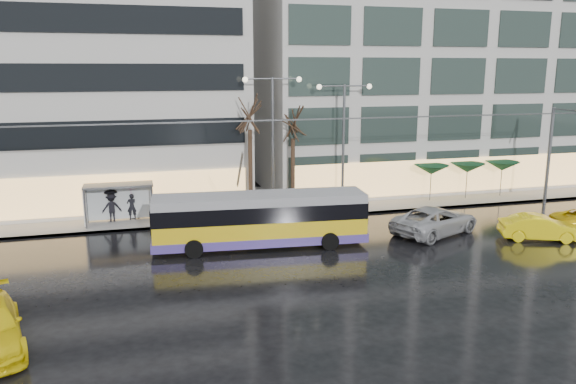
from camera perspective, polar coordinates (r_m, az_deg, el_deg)
name	(u,v)px	position (r m, az deg, el deg)	size (l,w,h in m)	color
ground	(286,270)	(27.89, -0.19, -7.91)	(140.00, 140.00, 0.00)	black
sidewalk	(263,202)	(41.36, -2.57, -1.02)	(80.00, 10.00, 0.15)	gray
kerb	(280,219)	(36.69, -0.86, -2.76)	(80.00, 0.10, 0.15)	slate
building_right	(443,33)	(51.31, 15.50, 15.31)	(32.00, 14.00, 25.00)	#B7B4AF
trolleybus	(260,221)	(30.97, -2.84, -2.99)	(11.84, 4.99, 5.42)	gold
catenary	(268,159)	(34.52, -2.03, 3.36)	(42.24, 5.12, 7.00)	#595B60
bus_shelter	(113,195)	(36.79, -17.39, -0.28)	(4.20, 1.60, 2.51)	#595B60
street_lamp_near	(273,126)	(37.29, -1.56, 6.73)	(3.96, 0.36, 9.03)	#595B60
street_lamp_far	(344,128)	(38.80, 5.68, 6.49)	(3.96, 0.36, 8.53)	#595B60
tree_a	(250,109)	(37.07, -3.92, 8.37)	(3.20, 3.20, 8.40)	black
tree_b	(293,119)	(38.02, 0.50, 7.46)	(3.20, 3.20, 7.70)	black
parasol_a	(431,170)	(42.42, 14.36, 2.21)	(2.50, 2.50, 2.65)	#595B60
parasol_b	(467,168)	(43.97, 17.77, 2.36)	(2.50, 2.50, 2.65)	#595B60
parasol_c	(502,166)	(45.66, 20.93, 2.48)	(2.50, 2.50, 2.65)	#595B60
taxi_b	(540,228)	(35.51, 24.21, -3.31)	(1.54, 4.43, 1.46)	yellow
sedan_silver	(435,220)	(34.68, 14.74, -2.80)	(2.74, 5.94, 1.65)	#A7A8AC
pedestrian_a	(131,198)	(37.33, -15.63, -0.57)	(1.04, 1.05, 2.19)	black
pedestrian_b	(134,207)	(37.71, -15.42, -1.49)	(0.87, 0.75, 1.52)	black
pedestrian_c	(111,204)	(37.30, -17.49, -1.20)	(1.26, 0.91, 2.11)	black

